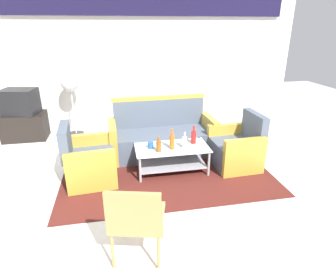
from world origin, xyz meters
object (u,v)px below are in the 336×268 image
(tv_stand, at_px, (25,126))
(wicker_chair, at_px, (136,217))
(couch, at_px, (162,136))
(bottle_brown, at_px, (159,146))
(coffee_table, at_px, (172,155))
(television, at_px, (20,102))
(armchair_left, at_px, (89,162))
(cup, at_px, (151,145))
(pedestal_fan, at_px, (70,86))
(armchair_right, at_px, (236,149))
(bottle_orange, at_px, (172,141))
(bottle_clear, at_px, (185,142))
(bottle_red, at_px, (194,137))

(tv_stand, xyz_separation_m, wicker_chair, (1.91, -3.49, 0.23))
(couch, bearing_deg, bottle_brown, 75.25)
(coffee_table, relative_size, tv_stand, 1.38)
(television, bearing_deg, armchair_left, 137.07)
(couch, distance_m, coffee_table, 0.66)
(cup, height_order, pedestal_fan, pedestal_fan)
(bottle_brown, bearing_deg, coffee_table, 31.23)
(couch, relative_size, coffee_table, 1.65)
(armchair_right, bearing_deg, armchair_left, 88.56)
(bottle_orange, xyz_separation_m, tv_stand, (-2.57, 1.91, -0.27))
(couch, bearing_deg, cup, 65.03)
(wicker_chair, bearing_deg, armchair_left, 123.27)
(bottle_orange, bearing_deg, bottle_brown, -164.84)
(bottle_brown, xyz_separation_m, cup, (-0.10, 0.13, -0.04))
(armchair_left, relative_size, television, 1.26)
(armchair_right, height_order, coffee_table, armchair_right)
(bottle_clear, bearing_deg, bottle_red, 38.29)
(armchair_right, bearing_deg, tv_stand, 60.79)
(couch, height_order, bottle_brown, couch)
(armchair_left, height_order, pedestal_fan, pedestal_fan)
(armchair_right, relative_size, bottle_brown, 3.74)
(coffee_table, distance_m, tv_stand, 3.16)
(couch, bearing_deg, television, -26.45)
(couch, xyz_separation_m, pedestal_fan, (-1.60, 1.22, 0.70))
(bottle_orange, bearing_deg, armchair_right, 3.64)
(pedestal_fan, distance_m, wicker_chair, 3.71)
(wicker_chair, bearing_deg, pedestal_fan, 119.60)
(bottle_orange, height_order, tv_stand, bottle_orange)
(bottle_red, xyz_separation_m, television, (-2.93, 1.78, 0.24))
(couch, distance_m, armchair_left, 1.38)
(coffee_table, bearing_deg, bottle_orange, -97.52)
(bottle_red, bearing_deg, tv_stand, 148.85)
(tv_stand, xyz_separation_m, television, (0.00, 0.00, 0.50))
(bottle_brown, relative_size, television, 0.34)
(bottle_brown, bearing_deg, bottle_clear, 7.33)
(bottle_clear, bearing_deg, cup, 170.50)
(armchair_right, height_order, wicker_chair, armchair_right)
(wicker_chair, bearing_deg, bottle_red, 73.51)
(bottle_red, bearing_deg, wicker_chair, -120.81)
(armchair_right, xyz_separation_m, bottle_clear, (-0.87, -0.07, 0.22))
(television, height_order, pedestal_fan, pedestal_fan)
(armchair_right, relative_size, bottle_orange, 2.70)
(cup, bearing_deg, couch, 66.71)
(bottle_orange, relative_size, bottle_clear, 1.26)
(armchair_left, bearing_deg, armchair_right, 86.52)
(armchair_left, height_order, bottle_clear, armchair_left)
(coffee_table, bearing_deg, bottle_red, 9.62)
(bottle_red, xyz_separation_m, pedestal_fan, (-1.99, 1.82, 0.50))
(bottle_red, bearing_deg, bottle_clear, -141.71)
(couch, relative_size, bottle_red, 6.39)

